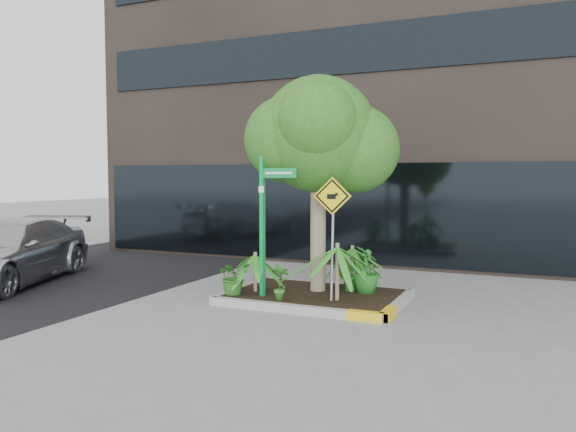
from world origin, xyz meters
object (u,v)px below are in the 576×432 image
at_px(parked_car, 8,252).
at_px(street_sign_post, 266,212).
at_px(tree, 319,135).
at_px(cattle_sign, 332,217).

distance_m(parked_car, street_sign_post, 6.15).
xyz_separation_m(tree, street_sign_post, (-0.70, -0.85, -1.45)).
bearing_deg(parked_car, tree, -7.29).
bearing_deg(parked_car, cattle_sign, -13.79).
bearing_deg(cattle_sign, parked_car, 173.67).
height_order(tree, street_sign_post, tree).
xyz_separation_m(tree, parked_car, (-6.74, -1.42, -2.45)).
height_order(parked_car, street_sign_post, street_sign_post).
xyz_separation_m(street_sign_post, cattle_sign, (1.24, 0.12, -0.07)).
height_order(tree, parked_car, tree).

